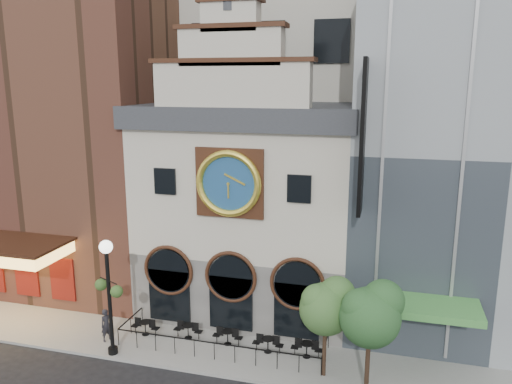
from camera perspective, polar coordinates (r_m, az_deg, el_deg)
The scene contains 15 objects.
ground at distance 25.26m, azimuth -5.75°, elevation -20.17°, with size 120.00×120.00×0.00m, color black.
sidewalk at distance 27.22m, azimuth -3.80°, elevation -17.33°, with size 44.00×5.00×0.15m, color gray.
clock_building at distance 29.51m, azimuth -0.62°, elevation -1.04°, with size 12.60×8.78×18.65m.
theater_building at distance 36.32m, azimuth -20.14°, elevation 10.20°, with size 14.00×15.60×25.00m.
retail_building at distance 30.40m, azimuth 24.96°, elevation 4.81°, with size 14.00×14.40×20.00m.
cafe_railing at distance 26.97m, azimuth -3.81°, elevation -16.36°, with size 10.60×2.60×0.90m, color black, non-canonical shape.
bistro_0 at distance 28.63m, azimuth -12.54°, elevation -14.80°, with size 1.58×0.68×0.90m.
bistro_1 at distance 27.91m, azimuth -7.77°, elevation -15.36°, with size 1.58×0.68×0.90m.
bistro_2 at distance 27.14m, azimuth -3.27°, elevation -16.13°, with size 1.58×0.68×0.90m.
bistro_3 at distance 26.44m, azimuth 1.37°, elevation -16.94°, with size 1.58×0.68×0.90m.
bistro_4 at distance 26.15m, azimuth 5.82°, elevation -17.37°, with size 1.58×0.68×0.90m.
pedestrian at distance 28.37m, azimuth -16.71°, elevation -14.37°, with size 0.64×0.42×1.76m, color black.
lamppost at distance 25.91m, azimuth -16.51°, elevation -10.14°, with size 1.80×1.15×6.00m.
tree_left at distance 22.38m, azimuth 13.04°, elevation -13.28°, with size 2.73×2.62×5.25m.
tree_right at distance 23.45m, azimuth 8.10°, elevation -12.63°, with size 2.51×2.42×4.84m.
Camera 1 is at (7.84, -19.76, 13.64)m, focal length 35.00 mm.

